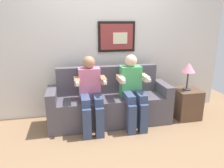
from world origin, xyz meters
TOP-DOWN VIEW (x-y plane):
  - ground_plane at (0.00, 0.00)m, footprint 5.62×5.62m
  - back_wall_assembly at (0.01, 0.76)m, footprint 4.33×0.10m
  - couch at (0.00, 0.33)m, footprint 1.93×0.58m
  - person_on_left at (-0.32, 0.16)m, footprint 0.46×0.56m
  - person_on_right at (0.32, 0.16)m, footprint 0.46×0.56m
  - side_table_right at (1.31, 0.22)m, footprint 0.40×0.40m
  - table_lamp at (1.29, 0.23)m, footprint 0.22×0.22m

SIDE VIEW (x-z plane):
  - ground_plane at x=0.00m, z-range 0.00..0.00m
  - side_table_right at x=1.31m, z-range 0.00..0.50m
  - couch at x=0.00m, z-range -0.14..0.76m
  - person_on_left at x=-0.32m, z-range 0.05..1.16m
  - person_on_right at x=0.32m, z-range 0.05..1.16m
  - table_lamp at x=1.29m, z-range 0.63..1.09m
  - back_wall_assembly at x=0.01m, z-range 0.00..2.60m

